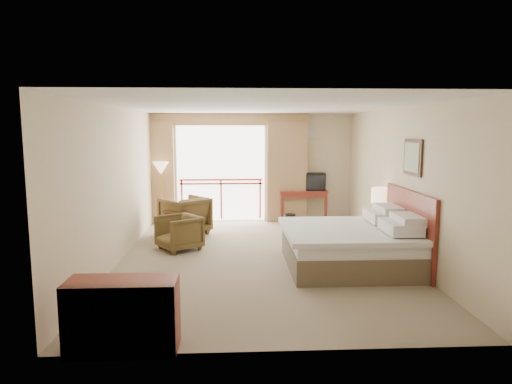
{
  "coord_description": "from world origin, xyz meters",
  "views": [
    {
      "loc": [
        -0.49,
        -7.99,
        2.3
      ],
      "look_at": [
        -0.07,
        0.4,
        1.15
      ],
      "focal_mm": 32.0,
      "sensor_mm": 36.0,
      "label": 1
    }
  ],
  "objects": [
    {
      "name": "headboard",
      "position": [
        2.46,
        -0.6,
        0.65
      ],
      "size": [
        0.06,
        2.1,
        1.3
      ],
      "primitive_type": "cube",
      "color": "maroon",
      "rests_on": "wall_right"
    },
    {
      "name": "side_table",
      "position": [
        -1.73,
        1.6,
        0.41
      ],
      "size": [
        0.54,
        0.54,
        0.59
      ],
      "rotation": [
        0.0,
        0.0,
        0.07
      ],
      "color": "black",
      "rests_on": "floor"
    },
    {
      "name": "framed_art",
      "position": [
        2.47,
        -0.6,
        1.85
      ],
      "size": [
        0.04,
        0.72,
        0.6
      ],
      "color": "black",
      "rests_on": "wall_right"
    },
    {
      "name": "armchair_near",
      "position": [
        -1.54,
        0.67,
        0.0
      ],
      "size": [
        1.01,
        1.01,
        0.67
      ],
      "primitive_type": "imported",
      "rotation": [
        0.0,
        0.0,
        -0.96
      ],
      "color": "#4B381B",
      "rests_on": "floor"
    },
    {
      "name": "desk",
      "position": [
        1.27,
        3.44,
        0.61
      ],
      "size": [
        1.2,
        0.58,
        0.78
      ],
      "rotation": [
        0.0,
        0.0,
        0.04
      ],
      "color": "maroon",
      "rests_on": "floor"
    },
    {
      "name": "wastebasket",
      "position": [
        0.84,
        2.52,
        0.16
      ],
      "size": [
        0.34,
        0.34,
        0.33
      ],
      "primitive_type": "cylinder",
      "rotation": [
        0.0,
        0.0,
        -0.36
      ],
      "color": "black",
      "rests_on": "floor"
    },
    {
      "name": "cup",
      "position": [
        1.07,
        3.34,
        0.82
      ],
      "size": [
        0.06,
        0.06,
        0.09
      ],
      "primitive_type": "cylinder",
      "rotation": [
        0.0,
        0.0,
        0.03
      ],
      "color": "white",
      "rests_on": "desk"
    },
    {
      "name": "floor_lamp",
      "position": [
        -2.25,
        3.13,
        1.32
      ],
      "size": [
        0.39,
        0.39,
        1.53
      ],
      "rotation": [
        0.0,
        0.0,
        0.16
      ],
      "color": "tan",
      "rests_on": "floor"
    },
    {
      "name": "bed",
      "position": [
        1.5,
        -0.6,
        0.38
      ],
      "size": [
        2.13,
        2.06,
        0.97
      ],
      "color": "brown",
      "rests_on": "floor"
    },
    {
      "name": "phone",
      "position": [
        2.31,
        0.41,
        0.58
      ],
      "size": [
        0.22,
        0.2,
        0.08
      ],
      "primitive_type": "cube",
      "rotation": [
        0.0,
        0.0,
        -0.38
      ],
      "color": "black",
      "rests_on": "nightstand"
    },
    {
      "name": "balcony_door",
      "position": [
        -0.8,
        3.48,
        1.2
      ],
      "size": [
        2.4,
        0.0,
        2.4
      ],
      "primitive_type": "plane",
      "rotation": [
        1.57,
        0.0,
        0.0
      ],
      "color": "white",
      "rests_on": "wall_back"
    },
    {
      "name": "balcony_railing",
      "position": [
        -0.8,
        3.46,
        0.81
      ],
      "size": [
        2.09,
        0.03,
        1.02
      ],
      "color": "#A11F0D",
      "rests_on": "wall_back"
    },
    {
      "name": "coffee_maker",
      "position": [
        0.92,
        3.39,
        0.91
      ],
      "size": [
        0.15,
        0.15,
        0.26
      ],
      "primitive_type": "cylinder",
      "rotation": [
        0.0,
        0.0,
        -0.26
      ],
      "color": "black",
      "rests_on": "desk"
    },
    {
      "name": "armchair_far",
      "position": [
        -1.57,
        2.04,
        0.0
      ],
      "size": [
        1.27,
        1.27,
        0.83
      ],
      "primitive_type": "imported",
      "rotation": [
        0.0,
        0.0,
        -2.46
      ],
      "color": "#4B381B",
      "rests_on": "floor"
    },
    {
      "name": "table_lamp",
      "position": [
        2.36,
        0.61,
        1.03
      ],
      "size": [
        0.36,
        0.36,
        0.63
      ],
      "rotation": [
        0.0,
        0.0,
        0.35
      ],
      "color": "tan",
      "rests_on": "nightstand"
    },
    {
      "name": "ceiling",
      "position": [
        0.0,
        0.0,
        2.7
      ],
      "size": [
        7.0,
        7.0,
        0.0
      ],
      "primitive_type": "plane",
      "rotation": [
        3.14,
        0.0,
        0.0
      ],
      "color": "white",
      "rests_on": "wall_back"
    },
    {
      "name": "wall_left",
      "position": [
        -2.5,
        0.0,
        1.35
      ],
      "size": [
        0.0,
        7.0,
        7.0
      ],
      "primitive_type": "plane",
      "rotation": [
        1.57,
        0.0,
        1.57
      ],
      "color": "beige",
      "rests_on": "ground"
    },
    {
      "name": "wall_right",
      "position": [
        2.5,
        0.0,
        1.35
      ],
      "size": [
        0.0,
        7.0,
        7.0
      ],
      "primitive_type": "plane",
      "rotation": [
        1.57,
        0.0,
        -1.57
      ],
      "color": "beige",
      "rests_on": "ground"
    },
    {
      "name": "valance",
      "position": [
        -0.8,
        3.38,
        2.55
      ],
      "size": [
        4.4,
        0.22,
        0.28
      ],
      "primitive_type": "cube",
      "color": "#946E4B",
      "rests_on": "wall_back"
    },
    {
      "name": "nightstand",
      "position": [
        2.36,
        0.56,
        0.27
      ],
      "size": [
        0.4,
        0.47,
        0.54
      ],
      "primitive_type": "cube",
      "rotation": [
        0.0,
        0.0,
        0.06
      ],
      "color": "maroon",
      "rests_on": "floor"
    },
    {
      "name": "book",
      "position": [
        -1.73,
        1.6,
        0.6
      ],
      "size": [
        0.27,
        0.27,
        0.02
      ],
      "primitive_type": "imported",
      "rotation": [
        0.0,
        0.0,
        0.73
      ],
      "color": "white",
      "rests_on": "side_table"
    },
    {
      "name": "curtain_left",
      "position": [
        -2.45,
        3.35,
        1.25
      ],
      "size": [
        1.0,
        0.26,
        2.5
      ],
      "primitive_type": "cube",
      "color": "#946E4B",
      "rests_on": "wall_back"
    },
    {
      "name": "floor",
      "position": [
        0.0,
        0.0,
        0.0
      ],
      "size": [
        7.0,
        7.0,
        0.0
      ],
      "primitive_type": "plane",
      "color": "#85755C",
      "rests_on": "ground"
    },
    {
      "name": "curtain_right",
      "position": [
        0.85,
        3.35,
        1.25
      ],
      "size": [
        1.0,
        0.26,
        2.5
      ],
      "primitive_type": "cube",
      "color": "#946E4B",
      "rests_on": "wall_back"
    },
    {
      "name": "dresser",
      "position": [
        -1.65,
        -3.39,
        0.38
      ],
      "size": [
        1.14,
        0.49,
        0.76
      ],
      "rotation": [
        0.0,
        0.0,
        -0.07
      ],
      "color": "maroon",
      "rests_on": "floor"
    },
    {
      "name": "wall_back",
      "position": [
        0.0,
        3.5,
        1.35
      ],
      "size": [
        5.0,
        0.0,
        5.0
      ],
      "primitive_type": "plane",
      "rotation": [
        1.57,
        0.0,
        0.0
      ],
      "color": "beige",
      "rests_on": "ground"
    },
    {
      "name": "tv",
      "position": [
        1.57,
        3.38,
        1.0
      ],
      "size": [
        0.49,
        0.39,
        0.45
      ],
      "rotation": [
        0.0,
        0.0,
        -0.13
      ],
      "color": "black",
      "rests_on": "desk"
    },
    {
      "name": "wall_front",
      "position": [
        0.0,
        -3.5,
        1.35
      ],
      "size": [
        5.0,
        0.0,
        5.0
      ],
      "primitive_type": "plane",
      "rotation": [
        -1.57,
        0.0,
        0.0
      ],
      "color": "beige",
      "rests_on": "ground"
    },
    {
      "name": "hvac_vent",
      "position": [
        1.3,
        3.47,
        2.35
      ],
      "size": [
        0.5,
        0.04,
        0.5
      ],
      "primitive_type": "cube",
      "color": "silver",
      "rests_on": "wall_back"
    }
  ]
}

